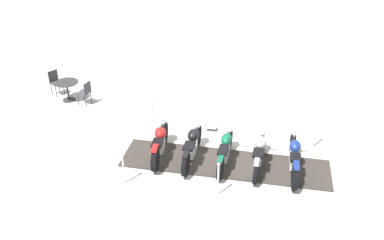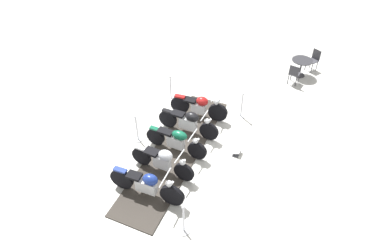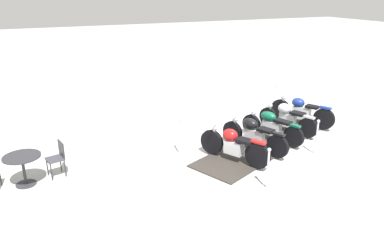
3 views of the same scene
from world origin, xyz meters
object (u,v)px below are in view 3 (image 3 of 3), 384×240
at_px(motorcycle_maroon, 233,144).
at_px(info_placard, 211,130).
at_px(cafe_chair_across_table, 58,156).
at_px(motorcycle_chrome, 287,117).
at_px(motorcycle_forest, 271,125).
at_px(stanchion_left_rear, 267,174).
at_px(stanchion_right_front, 274,103).
at_px(stanchion_left_mid, 316,143).
at_px(motorcycle_navy, 301,111).
at_px(stanchion_right_rear, 179,143).
at_px(cafe_table, 23,163).
at_px(motorcycle_black, 253,134).

xyz_separation_m(motorcycle_maroon, info_placard, (0.45, 2.22, -0.44)).
bearing_deg(cafe_chair_across_table, motorcycle_chrome, 168.47).
distance_m(motorcycle_forest, stanchion_left_rear, 3.01).
xyz_separation_m(stanchion_left_rear, stanchion_right_front, (3.64, 4.74, -0.02)).
distance_m(stanchion_left_rear, stanchion_left_mid, 2.61).
height_order(motorcycle_navy, cafe_chair_across_table, motorcycle_navy).
xyz_separation_m(motorcycle_forest, info_placard, (-1.36, 1.43, -0.44)).
xyz_separation_m(motorcycle_chrome, stanchion_left_rear, (-2.71, -2.80, -0.15)).
xyz_separation_m(stanchion_left_mid, stanchion_right_rear, (-3.55, 1.61, -0.02)).
bearing_deg(cafe_chair_across_table, motorcycle_maroon, 153.66).
height_order(motorcycle_maroon, cafe_chair_across_table, motorcycle_maroon).
bearing_deg(cafe_table, cafe_chair_across_table, 12.06).
bearing_deg(motorcycle_navy, info_placard, 53.38).
bearing_deg(stanchion_left_rear, info_placard, 83.33).
distance_m(stanchion_left_rear, info_placard, 3.87).
bearing_deg(stanchion_right_rear, cafe_table, -178.71).
relative_size(motorcycle_chrome, stanchion_left_mid, 1.93).
bearing_deg(motorcycle_navy, cafe_chair_across_table, 68.06).
relative_size(motorcycle_forest, cafe_chair_across_table, 2.30).
distance_m(stanchion_left_rear, stanchion_right_front, 5.98).
bearing_deg(stanchion_right_rear, info_placard, 36.20).
bearing_deg(motorcycle_forest, stanchion_right_front, -58.93).
bearing_deg(motorcycle_navy, cafe_table, 68.88).
height_order(motorcycle_black, cafe_table, motorcycle_black).
bearing_deg(motorcycle_forest, motorcycle_black, 92.23).
relative_size(stanchion_left_rear, stanchion_left_mid, 1.00).
bearing_deg(info_placard, stanchion_right_rear, -167.32).
relative_size(motorcycle_navy, stanchion_right_front, 1.99).
relative_size(motorcycle_maroon, cafe_table, 2.25).
height_order(motorcycle_navy, stanchion_right_front, motorcycle_navy).
bearing_deg(stanchion_right_rear, motorcycle_chrome, 2.16).
relative_size(stanchion_left_rear, info_placard, 2.67).
bearing_deg(cafe_table, info_placard, 12.54).
relative_size(stanchion_right_front, cafe_table, 1.24).
distance_m(stanchion_right_rear, cafe_chair_across_table, 3.29).
bearing_deg(motorcycle_chrome, stanchion_right_rear, 71.55).
relative_size(motorcycle_maroon, stanchion_right_front, 1.82).
bearing_deg(cafe_chair_across_table, stanchion_left_mid, 154.05).
bearing_deg(motorcycle_navy, motorcycle_forest, 88.36).
relative_size(motorcycle_black, cafe_table, 2.44).
relative_size(motorcycle_forest, motorcycle_black, 0.97).
height_order(motorcycle_black, stanchion_right_rear, stanchion_right_rear).
bearing_deg(stanchion_left_rear, motorcycle_chrome, 45.96).
distance_m(info_placard, cafe_chair_across_table, 5.03).
xyz_separation_m(motorcycle_maroon, stanchion_right_rear, (-1.15, 1.05, -0.17)).
bearing_deg(stanchion_right_front, stanchion_right_rear, -156.48).
bearing_deg(cafe_chair_across_table, stanchion_right_rear, 166.56).
bearing_deg(info_placard, cafe_table, 169.02).
relative_size(stanchion_left_mid, stanchion_right_rear, 0.98).
xyz_separation_m(motorcycle_navy, motorcycle_forest, (-1.81, -0.79, -0.00)).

